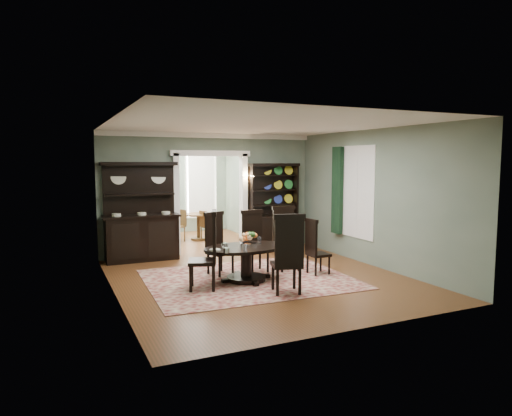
{
  "coord_description": "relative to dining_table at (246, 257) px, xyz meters",
  "views": [
    {
      "loc": [
        -3.72,
        -7.94,
        2.3
      ],
      "look_at": [
        0.17,
        0.6,
        1.34
      ],
      "focal_mm": 32.0,
      "sensor_mm": 36.0,
      "label": 1
    }
  ],
  "objects": [
    {
      "name": "doorway_trim",
      "position": [
        0.31,
        3.01,
        1.15
      ],
      "size": [
        2.08,
        0.25,
        2.57
      ],
      "color": "white",
      "rests_on": "floor"
    },
    {
      "name": "parlor_chair_left",
      "position": [
        -0.01,
        4.81,
        0.02
      ],
      "size": [
        0.43,
        0.42,
        0.91
      ],
      "rotation": [
        0.0,
        0.0,
        1.91
      ],
      "color": "brown",
      "rests_on": "parlor_floor"
    },
    {
      "name": "right_window",
      "position": [
        3.01,
        0.94,
        1.13
      ],
      "size": [
        0.15,
        1.47,
        2.12
      ],
      "color": "white",
      "rests_on": "wall_right"
    },
    {
      "name": "room",
      "position": [
        0.31,
        0.05,
        1.11
      ],
      "size": [
        5.51,
        6.01,
        3.01
      ],
      "color": "brown",
      "rests_on": "ground"
    },
    {
      "name": "sideboard",
      "position": [
        -1.49,
        2.74,
        0.33
      ],
      "size": [
        1.74,
        0.63,
        2.29
      ],
      "rotation": [
        0.0,
        0.0,
        -0.01
      ],
      "color": "black",
      "rests_on": "floor"
    },
    {
      "name": "parlor",
      "position": [
        0.31,
        5.54,
        1.05
      ],
      "size": [
        3.51,
        3.5,
        3.01
      ],
      "color": "brown",
      "rests_on": "ground"
    },
    {
      "name": "chair_far_left",
      "position": [
        -0.32,
        0.78,
        0.2
      ],
      "size": [
        0.6,
        0.58,
        1.28
      ],
      "rotation": [
        0.0,
        0.0,
        3.5
      ],
      "color": "black",
      "rests_on": "rug"
    },
    {
      "name": "chair_far_right",
      "position": [
        1.14,
        0.56,
        0.24
      ],
      "size": [
        0.54,
        0.52,
        1.35
      ],
      "rotation": [
        0.0,
        0.0,
        3.05
      ],
      "color": "black",
      "rests_on": "rug"
    },
    {
      "name": "dining_table",
      "position": [
        0.0,
        0.0,
        0.0
      ],
      "size": [
        1.8,
        1.72,
        0.68
      ],
      "rotation": [
        0.0,
        0.0,
        0.09
      ],
      "color": "black",
      "rests_on": "rug"
    },
    {
      "name": "chair_end_left",
      "position": [
        -0.84,
        -0.26,
        0.28
      ],
      "size": [
        0.65,
        0.67,
        1.44
      ],
      "rotation": [
        0.0,
        0.0,
        1.22
      ],
      "color": "black",
      "rests_on": "rug"
    },
    {
      "name": "parlor_table",
      "position": [
        0.56,
        4.84,
        0.03
      ],
      "size": [
        0.84,
        0.84,
        0.77
      ],
      "color": "brown",
      "rests_on": "parlor_floor"
    },
    {
      "name": "centerpiece",
      "position": [
        0.06,
        0.03,
        0.28
      ],
      "size": [
        1.61,
        1.03,
        0.26
      ],
      "color": "white",
      "rests_on": "dining_table"
    },
    {
      "name": "chair_end_right",
      "position": [
        1.45,
        -0.13,
        0.13
      ],
      "size": [
        0.4,
        0.44,
        1.15
      ],
      "rotation": [
        0.0,
        0.0,
        -1.57
      ],
      "color": "black",
      "rests_on": "rug"
    },
    {
      "name": "rug",
      "position": [
        0.08,
        0.08,
        -0.46
      ],
      "size": [
        3.99,
        3.26,
        0.01
      ],
      "primitive_type": "cube",
      "rotation": [
        0.0,
        0.0,
        -0.04
      ],
      "color": "maroon",
      "rests_on": "floor"
    },
    {
      "name": "parlor_chair_right",
      "position": [
        0.69,
        4.55,
        0.0
      ],
      "size": [
        0.42,
        0.41,
        0.89
      ],
      "rotation": [
        0.0,
        0.0,
        -1.2
      ],
      "color": "brown",
      "rests_on": "parlor_floor"
    },
    {
      "name": "wall_sconce",
      "position": [
        1.26,
        2.85,
        1.42
      ],
      "size": [
        0.27,
        0.21,
        0.21
      ],
      "color": "#C08A33",
      "rests_on": "back_wall_right"
    },
    {
      "name": "welsh_dresser",
      "position": [
        2.01,
        2.76,
        0.34
      ],
      "size": [
        1.48,
        0.65,
        2.25
      ],
      "rotation": [
        0.0,
        0.0,
        0.08
      ],
      "color": "black",
      "rests_on": "floor"
    },
    {
      "name": "chair_far_mid",
      "position": [
        0.47,
        0.67,
        0.21
      ],
      "size": [
        0.5,
        0.47,
        1.29
      ],
      "rotation": [
        0.0,
        0.0,
        3.18
      ],
      "color": "black",
      "rests_on": "rug"
    },
    {
      "name": "chair_near",
      "position": [
        0.29,
        -1.15,
        0.28
      ],
      "size": [
        0.64,
        0.62,
        1.42
      ],
      "rotation": [
        0.0,
        0.0,
        -0.27
      ],
      "color": "black",
      "rests_on": "rug"
    }
  ]
}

